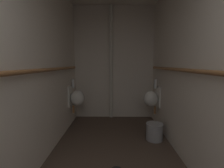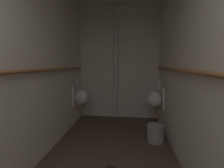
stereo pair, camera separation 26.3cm
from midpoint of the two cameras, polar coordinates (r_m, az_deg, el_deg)
wall_left at (r=2.16m, az=-30.94°, el=6.70°), size 0.06×4.00×2.72m
wall_right at (r=2.04m, az=26.19°, el=7.01°), size 0.06×4.00×2.72m
wall_back at (r=3.81m, az=-1.23°, el=7.68°), size 2.05×0.06×2.72m
urinal_left_mid at (r=3.48m, az=-15.18°, el=-4.94°), size 0.32×0.30×0.76m
urinal_right_mid at (r=3.38m, az=12.57°, el=-5.24°), size 0.32×0.30×0.76m
supply_pipe_left at (r=2.11m, az=-28.70°, el=4.43°), size 0.06×3.31×0.06m
supply_pipe_right at (r=2.00m, az=23.71°, el=4.60°), size 0.06×3.22×0.06m
standpipe_back_wall at (r=3.71m, az=-2.38°, el=7.68°), size 0.08×0.08×2.67m
waste_bin at (r=2.93m, az=13.09°, el=-16.94°), size 0.30×0.30×0.30m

